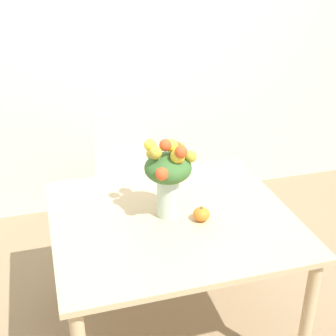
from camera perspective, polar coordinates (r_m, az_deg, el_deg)
The scene contains 6 objects.
ground_plane at distance 2.81m, azimuth 0.42°, elevation -18.99°, with size 12.00×12.00×0.00m, color #8E7556.
wall_back at distance 3.52m, azimuth -6.83°, elevation 15.59°, with size 8.00×0.06×2.70m.
dining_table at distance 2.39m, azimuth 0.47°, elevation -7.81°, with size 1.18×1.07×0.76m.
flower_vase at distance 2.22m, azimuth 0.02°, elevation -0.64°, with size 0.24×0.29×0.42m.
pumpkin at distance 2.29m, azimuth 4.08°, elevation -5.64°, with size 0.08×0.08×0.08m.
dining_chair_near_window at distance 3.20m, azimuth -5.03°, elevation -1.77°, with size 0.43×0.43×0.97m.
Camera 1 is at (-0.57, -1.89, 2.01)m, focal length 50.00 mm.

